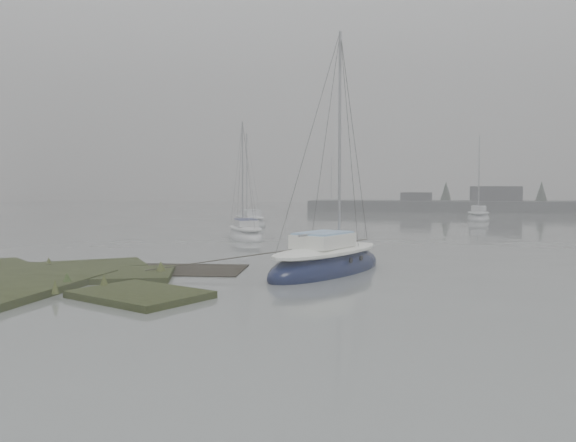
# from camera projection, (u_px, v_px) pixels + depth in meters

# --- Properties ---
(ground) EXTENTS (160.00, 160.00, 0.00)m
(ground) POSITION_uv_depth(u_px,v_px,m) (302.00, 226.00, 45.53)
(ground) COLOR slate
(ground) RESTS_ON ground
(far_shoreline) EXTENTS (60.00, 8.00, 4.15)m
(far_shoreline) POSITION_uv_depth(u_px,v_px,m) (550.00, 205.00, 71.68)
(far_shoreline) COLOR #4C4F51
(far_shoreline) RESTS_ON ground
(sailboat_main) EXTENTS (4.75, 7.04, 9.49)m
(sailboat_main) POSITION_uv_depth(u_px,v_px,m) (327.00, 264.00, 20.30)
(sailboat_main) COLOR #0D1333
(sailboat_main) RESTS_ON ground
(sailboat_white) EXTENTS (4.09, 5.67, 7.70)m
(sailboat_white) POSITION_uv_depth(u_px,v_px,m) (245.00, 235.00, 33.91)
(sailboat_white) COLOR silver
(sailboat_white) RESTS_ON ground
(sailboat_far_a) EXTENTS (4.71, 5.93, 8.20)m
(sailboat_far_a) POSITION_uv_depth(u_px,v_px,m) (250.00, 222.00, 46.13)
(sailboat_far_a) COLOR #AAB0B4
(sailboat_far_a) RESTS_ON ground
(sailboat_far_b) EXTENTS (2.72, 6.40, 8.77)m
(sailboat_far_b) POSITION_uv_depth(u_px,v_px,m) (478.00, 217.00, 53.37)
(sailboat_far_b) COLOR silver
(sailboat_far_b) RESTS_ON ground
(sailboat_far_c) EXTENTS (5.83, 2.62, 7.94)m
(sailboat_far_c) POSITION_uv_depth(u_px,v_px,m) (336.00, 208.00, 78.27)
(sailboat_far_c) COLOR #9DA2A7
(sailboat_far_c) RESTS_ON ground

